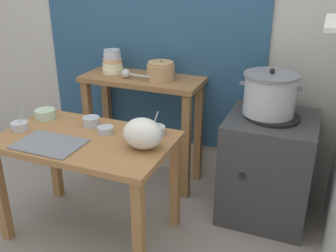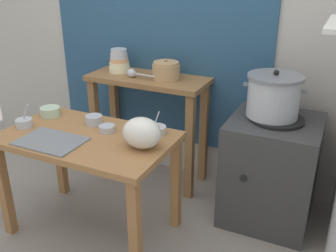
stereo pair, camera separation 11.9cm
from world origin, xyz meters
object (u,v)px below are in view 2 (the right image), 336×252
ladle (133,73)px  prep_bowl_3 (94,120)px  prep_table (88,151)px  prep_bowl_2 (24,123)px  stove_block (271,170)px  prep_bowl_4 (50,111)px  serving_tray (51,141)px  clay_pot (166,71)px  back_shelf_table (148,103)px  prep_bowl_1 (107,128)px  bowl_stack_enamel (119,62)px  steamer_pot (274,96)px  plastic_bag (142,133)px  prep_bowl_0 (156,129)px

ladle → prep_bowl_3: bearing=-88.4°
prep_table → prep_bowl_2: bearing=-172.0°
stove_block → prep_bowl_4: bearing=-161.4°
serving_tray → prep_bowl_4: prep_bowl_4 is taller
clay_pot → serving_tray: (-0.32, -0.97, -0.24)m
prep_table → ladle: ladle is taller
back_shelf_table → serving_tray: bearing=-99.4°
ladle → prep_bowl_2: (-0.38, -0.80, -0.18)m
prep_bowl_1 → ladle: bearing=104.5°
ladle → prep_bowl_3: ladle is taller
back_shelf_table → bowl_stack_enamel: bearing=172.6°
steamer_pot → bowl_stack_enamel: size_ratio=2.19×
prep_bowl_1 → prep_bowl_2: size_ratio=0.63×
plastic_bag → prep_bowl_1: size_ratio=2.29×
stove_block → plastic_bag: bearing=-134.7°
bowl_stack_enamel → serving_tray: (0.12, -1.01, -0.26)m
clay_pot → serving_tray: size_ratio=0.53×
prep_table → stove_block: (1.06, 0.67, -0.23)m
prep_table → steamer_pot: 1.27m
back_shelf_table → serving_tray: size_ratio=2.40×
stove_block → steamer_pot: 0.54m
steamer_pot → serving_tray: steamer_pot is taller
steamer_pot → prep_bowl_4: steamer_pot is taller
back_shelf_table → prep_bowl_3: (-0.08, -0.63, 0.07)m
stove_block → prep_bowl_3: (-1.12, -0.50, 0.37)m
clay_pot → prep_bowl_2: bearing=-126.3°
prep_bowl_1 → prep_bowl_2: 0.57m
stove_block → prep_bowl_0: bearing=-146.3°
steamer_pot → plastic_bag: (-0.62, -0.68, -0.11)m
stove_block → bowl_stack_enamel: 1.46m
bowl_stack_enamel → prep_bowl_0: bowl_stack_enamel is taller
prep_table → prep_bowl_2: size_ratio=6.70×
steamer_pot → prep_bowl_2: steamer_pot is taller
clay_pot → ladle: bearing=-165.4°
prep_bowl_1 → serving_tray: bearing=-128.7°
prep_bowl_0 → prep_bowl_2: size_ratio=0.88×
prep_bowl_4 → stove_block: bearing=18.6°
prep_bowl_0 → prep_bowl_4: size_ratio=1.03×
serving_tray → prep_bowl_4: (-0.29, 0.34, 0.03)m
steamer_pot → plastic_bag: bearing=-132.0°
prep_bowl_3 → prep_bowl_4: 0.37m
prep_bowl_0 → prep_bowl_2: (-0.84, -0.28, 0.00)m
serving_tray → prep_bowl_3: (0.08, 0.34, 0.03)m
prep_table → serving_tray: 0.25m
prep_table → prep_bowl_0: 0.46m
clay_pot → prep_bowl_0: clay_pot is taller
serving_tray → prep_bowl_2: prep_bowl_2 is taller
steamer_pot → ladle: steamer_pot is taller
steamer_pot → prep_bowl_3: 1.21m
bowl_stack_enamel → plastic_bag: 1.08m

